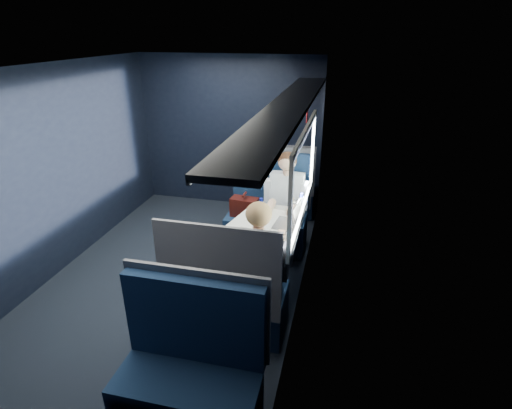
% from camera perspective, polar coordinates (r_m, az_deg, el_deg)
% --- Properties ---
extents(ground, '(2.80, 4.20, 0.01)m').
position_cam_1_polar(ground, '(4.86, -10.54, -9.37)').
color(ground, black).
extents(room_shell, '(3.00, 4.40, 2.40)m').
position_cam_1_polar(room_shell, '(4.23, -11.75, 7.65)').
color(room_shell, black).
rests_on(room_shell, ground).
extents(table, '(0.62, 1.00, 0.74)m').
position_cam_1_polar(table, '(4.23, 1.75, -3.71)').
color(table, '#54565E').
rests_on(table, ground).
extents(seat_bay_near, '(1.04, 0.62, 1.26)m').
position_cam_1_polar(seat_bay_near, '(5.14, 1.54, -1.51)').
color(seat_bay_near, '#0D1F3C').
rests_on(seat_bay_near, ground).
extents(seat_bay_far, '(1.04, 0.62, 1.26)m').
position_cam_1_polar(seat_bay_far, '(3.69, -3.96, -13.01)').
color(seat_bay_far, '#0D1F3C').
rests_on(seat_bay_far, ground).
extents(seat_row_front, '(1.04, 0.51, 1.16)m').
position_cam_1_polar(seat_row_front, '(5.98, 3.46, 2.09)').
color(seat_row_front, '#0D1F3C').
rests_on(seat_row_front, ground).
extents(seat_row_back, '(1.04, 0.51, 1.16)m').
position_cam_1_polar(seat_row_back, '(3.05, -9.40, -23.14)').
color(seat_row_back, '#0D1F3C').
rests_on(seat_row_back, ground).
extents(man, '(0.53, 0.56, 1.32)m').
position_cam_1_polar(man, '(4.82, 4.21, 0.54)').
color(man, black).
rests_on(man, ground).
extents(woman, '(0.53, 0.56, 1.32)m').
position_cam_1_polar(woman, '(3.59, 0.54, -8.01)').
color(woman, black).
rests_on(woman, ground).
extents(papers, '(0.71, 0.89, 0.01)m').
position_cam_1_polar(papers, '(4.22, 0.32, -2.62)').
color(papers, white).
rests_on(papers, table).
extents(laptop, '(0.27, 0.34, 0.24)m').
position_cam_1_polar(laptop, '(4.16, 5.13, -2.16)').
color(laptop, silver).
rests_on(laptop, table).
extents(bottle_small, '(0.07, 0.07, 0.24)m').
position_cam_1_polar(bottle_small, '(4.42, 6.45, 0.00)').
color(bottle_small, silver).
rests_on(bottle_small, table).
extents(cup, '(0.07, 0.07, 0.09)m').
position_cam_1_polar(cup, '(4.55, 5.38, -0.13)').
color(cup, white).
rests_on(cup, table).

